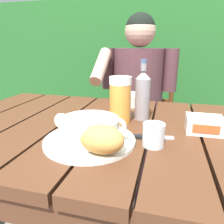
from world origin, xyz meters
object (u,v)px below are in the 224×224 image
object	(u,v)px
diner_bowl	(128,99)
beer_bottle	(143,95)
chair_near_diner	(139,123)
serving_plate	(90,140)
bread_roll	(102,139)
butter_tub	(204,125)
person_eating	(137,97)
soup_bowl	(89,128)
beer_glass	(120,100)
table_knife	(145,137)
water_glass_small	(154,135)

from	to	relation	value
diner_bowl	beer_bottle	bearing A→B (deg)	-64.41
chair_near_diner	diner_bowl	distance (m)	0.63
serving_plate	beer_bottle	bearing A→B (deg)	63.95
bread_roll	butter_tub	xyz separation A→B (m)	(0.29, 0.24, -0.02)
serving_plate	diner_bowl	distance (m)	0.46
chair_near_diner	person_eating	xyz separation A→B (m)	(-0.00, -0.20, 0.26)
soup_bowl	beer_glass	bearing A→B (deg)	76.19
soup_bowl	diner_bowl	bearing A→B (deg)	85.95
bread_roll	beer_glass	xyz separation A→B (m)	(-0.01, 0.27, 0.04)
soup_bowl	chair_near_diner	bearing A→B (deg)	88.14
bread_roll	table_knife	bearing A→B (deg)	54.68
water_glass_small	person_eating	bearing A→B (deg)	101.69
person_eating	table_knife	xyz separation A→B (m)	(0.13, -0.73, 0.04)
chair_near_diner	table_knife	world-z (taller)	chair_near_diner
serving_plate	table_knife	bearing A→B (deg)	23.63
beer_bottle	water_glass_small	xyz separation A→B (m)	(0.06, -0.24, -0.06)
beer_bottle	serving_plate	bearing A→B (deg)	-116.05
soup_bowl	bread_roll	size ratio (longest dim) A/B	1.64
water_glass_small	soup_bowl	bearing A→B (deg)	-172.82
chair_near_diner	diner_bowl	size ratio (longest dim) A/B	6.53
butter_tub	diner_bowl	xyz separation A→B (m)	(-0.32, 0.29, -0.00)
person_eating	water_glass_small	distance (m)	0.79
chair_near_diner	beer_glass	bearing A→B (deg)	-88.73
water_glass_small	beer_bottle	bearing A→B (deg)	104.96
person_eating	butter_tub	xyz separation A→B (m)	(0.32, -0.63, 0.07)
serving_plate	table_knife	xyz separation A→B (m)	(0.16, 0.07, -0.00)
chair_near_diner	beer_bottle	bearing A→B (deg)	-82.67
water_glass_small	butter_tub	bearing A→B (deg)	42.94
chair_near_diner	person_eating	size ratio (longest dim) A/B	0.75
person_eating	soup_bowl	bearing A→B (deg)	-92.12
soup_bowl	water_glass_small	size ratio (longest dim) A/B	3.31
chair_near_diner	beer_bottle	xyz separation A→B (m)	(0.09, -0.73, 0.39)
soup_bowl	diner_bowl	world-z (taller)	soup_bowl
water_glass_small	butter_tub	distance (m)	0.22
person_eating	butter_tub	bearing A→B (deg)	-63.05
chair_near_diner	diner_bowl	world-z (taller)	chair_near_diner
beer_glass	table_knife	bearing A→B (deg)	-49.41
butter_tub	table_knife	bearing A→B (deg)	-151.63
chair_near_diner	serving_plate	world-z (taller)	chair_near_diner
person_eating	water_glass_small	xyz separation A→B (m)	(0.16, -0.77, 0.07)
serving_plate	water_glass_small	bearing A→B (deg)	7.18
soup_bowl	water_glass_small	world-z (taller)	soup_bowl
bread_roll	beer_bottle	bearing A→B (deg)	78.84
person_eating	butter_tub	distance (m)	0.71
butter_tub	soup_bowl	bearing A→B (deg)	-153.80
bread_roll	serving_plate	bearing A→B (deg)	130.60
bread_roll	beer_bottle	distance (m)	0.34
chair_near_diner	beer_bottle	world-z (taller)	beer_bottle
soup_bowl	butter_tub	world-z (taller)	soup_bowl
beer_bottle	soup_bowl	bearing A→B (deg)	-116.05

